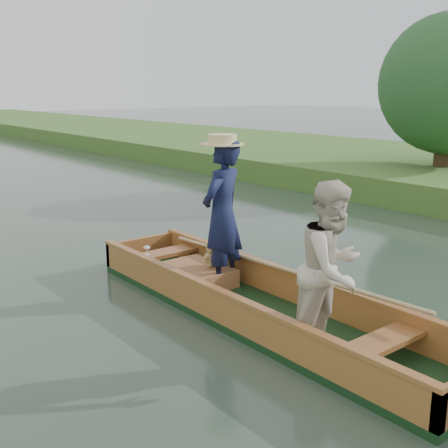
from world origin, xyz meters
TOP-DOWN VIEW (x-y plane):
  - ground at (0.00, 0.00)m, footprint 120.00×120.00m
  - punt at (-0.02, -0.08)m, footprint 1.15×5.00m

SIDE VIEW (x-z plane):
  - ground at x=0.00m, z-range 0.00..0.00m
  - punt at x=-0.02m, z-range -0.35..1.57m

